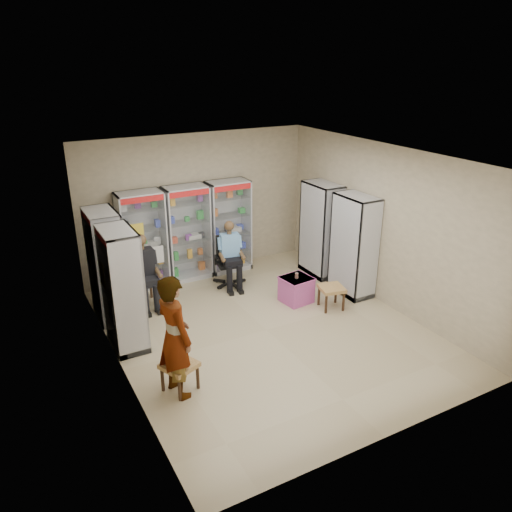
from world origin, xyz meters
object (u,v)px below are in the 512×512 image
cabinet_back_right (229,226)px  cabinet_left_near (123,289)px  cabinet_left_far (107,266)px  office_chair (229,261)px  pink_trunk (296,290)px  woven_stool_b (180,376)px  cabinet_right_near (354,246)px  standing_man (175,337)px  cabinet_right_far (321,230)px  woven_stool_a (331,297)px  wooden_chair (143,281)px  cabinet_back_left (143,241)px  seated_shopkeeper (230,256)px  cabinet_back_mid (187,233)px

cabinet_back_right → cabinet_left_near: size_ratio=1.00×
cabinet_left_far → office_chair: 2.53m
cabinet_back_right → cabinet_left_far: 2.98m
pink_trunk → woven_stool_b: size_ratio=1.19×
cabinet_right_near → standing_man: bearing=108.4°
cabinet_right_far → woven_stool_a: bearing=152.7°
cabinet_left_far → wooden_chair: 0.89m
cabinet_back_left → woven_stool_b: size_ratio=4.57×
cabinet_left_near → cabinet_left_far: bearing=180.0°
cabinet_left_near → wooden_chair: 1.56m
cabinet_right_near → wooden_chair: size_ratio=2.13×
cabinet_left_far → seated_shopkeeper: cabinet_left_far is taller
office_chair → pink_trunk: size_ratio=1.97×
cabinet_left_far → woven_stool_a: cabinet_left_far is taller
cabinet_back_right → office_chair: size_ratio=1.94×
seated_shopkeeper → cabinet_right_far: bearing=0.2°
cabinet_back_mid → cabinet_left_far: bearing=-153.7°
cabinet_left_far → woven_stool_b: bearing=7.1°
cabinet_right_near → woven_stool_a: cabinet_right_near is taller
cabinet_right_near → seated_shopkeeper: (-1.98, 1.46, -0.35)m
cabinet_back_right → standing_man: (-2.55, -3.62, -0.10)m
cabinet_left_near → woven_stool_b: bearing=12.0°
cabinet_back_right → wooden_chair: bearing=-161.2°
seated_shopkeeper → standing_man: standing_man is taller
wooden_chair → standing_man: bearing=-97.9°
cabinet_right_far → seated_shopkeeper: bearing=79.6°
woven_stool_a → cabinet_back_left: bearing=137.0°
cabinet_right_near → office_chair: 2.54m
cabinet_back_right → cabinet_back_left: bearing=180.0°
woven_stool_b → woven_stool_a: bearing=16.5°
cabinet_left_far → seated_shopkeeper: size_ratio=1.53×
cabinet_left_far → cabinet_back_mid: bearing=116.3°
cabinet_back_right → cabinet_right_far: (1.63, -1.13, 0.00)m
cabinet_left_near → woven_stool_b: cabinet_left_near is taller
cabinet_back_left → standing_man: (-0.65, -3.62, -0.10)m
cabinet_right_near → cabinet_left_near: bearing=87.4°
cabinet_right_near → standing_man: size_ratio=1.11×
pink_trunk → seated_shopkeeper: bearing=121.7°
cabinet_right_far → pink_trunk: size_ratio=3.83×
seated_shopkeeper → cabinet_back_mid: bearing=138.6°
cabinet_back_mid → standing_man: size_ratio=1.11×
wooden_chair → office_chair: size_ratio=0.91×
pink_trunk → woven_stool_b: pink_trunk is taller
cabinet_back_mid → cabinet_left_near: (-1.88, -2.03, 0.00)m
cabinet_right_near → cabinet_left_far: 4.65m
office_chair → woven_stool_b: bearing=-116.2°
cabinet_right_near → woven_stool_b: 4.42m
cabinet_back_right → pink_trunk: cabinet_back_right is taller
cabinet_back_mid → cabinet_back_right: size_ratio=1.00×
cabinet_left_far → cabinet_back_right: bearing=108.2°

